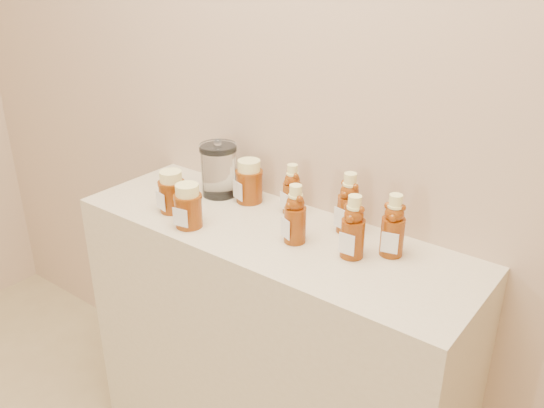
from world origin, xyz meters
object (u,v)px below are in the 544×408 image
Objects in this scene: bear_bottle_front_left at (295,210)px; honey_jar_left at (172,191)px; bear_bottle_back_left at (292,186)px; glass_canister at (219,168)px; display_table at (270,357)px.

bear_bottle_front_left reaches higher than honey_jar_left.
bear_bottle_back_left is 0.18m from bear_bottle_front_left.
bear_bottle_front_left reaches higher than glass_canister.
bear_bottle_front_left is at bearing -7.18° from display_table.
glass_canister reaches higher than bear_bottle_back_left.
honey_jar_left is at bearing -98.80° from glass_canister.
display_table is at bearing -165.26° from bear_bottle_front_left.
display_table is 0.55m from bear_bottle_back_left.
display_table is at bearing 26.82° from honey_jar_left.
glass_canister is at bearing -155.26° from bear_bottle_back_left.
bear_bottle_back_left is 0.26m from glass_canister.
bear_bottle_back_left reaches higher than display_table.
bear_bottle_front_left reaches higher than display_table.
display_table is 6.97× the size of bear_bottle_back_left.
bear_bottle_front_left is (0.09, -0.01, 0.54)m from display_table.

